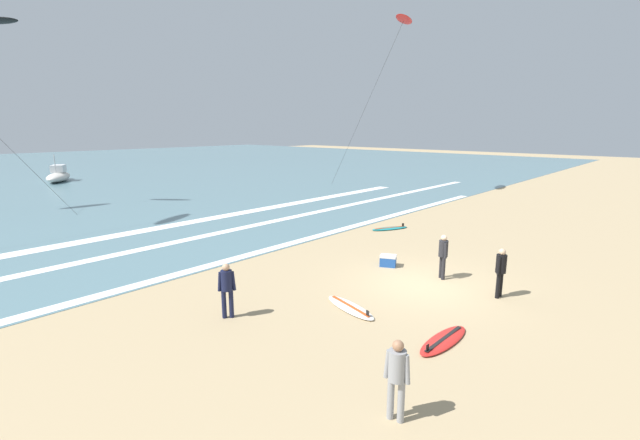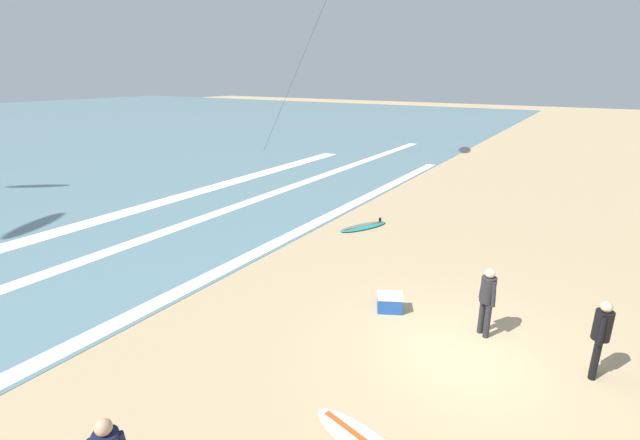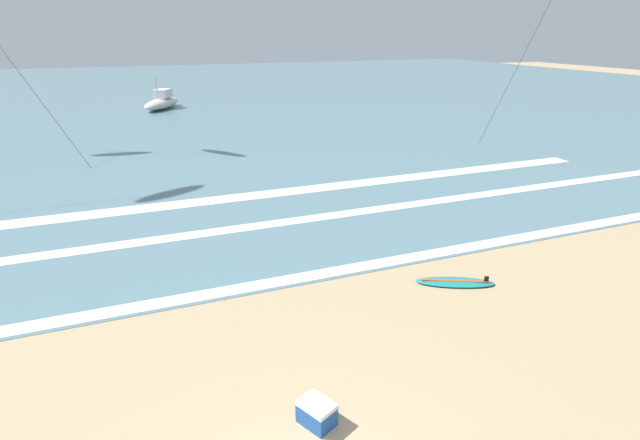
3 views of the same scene
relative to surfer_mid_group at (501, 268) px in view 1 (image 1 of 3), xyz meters
The scene contains 15 objects.
ground_plane 2.55m from the surfer_mid_group, 103.85° to the left, with size 160.00×160.00×0.00m, color tan.
ocean_surface 54.11m from the surfer_mid_group, 90.60° to the left, with size 140.00×90.00×0.01m, color slate.
wave_foam_shoreline 9.60m from the surfer_mid_group, 96.29° to the left, with size 39.74×0.53×0.01m, color white.
wave_foam_mid_break 13.79m from the surfer_mid_group, 97.01° to the left, with size 56.84×0.63×0.01m, color white.
wave_foam_outer_break 16.99m from the surfer_mid_group, 91.12° to the left, with size 38.51×0.96×0.01m, color white.
surfer_mid_group is the anchor object (origin of this frame).
surfer_left_far 2.17m from the surfer_mid_group, 79.81° to the left, with size 0.40×0.45×1.60m.
surfer_foreground_main 8.40m from the surfer_mid_group, 142.32° to the left, with size 0.45×0.39×1.60m.
surfer_background_far 7.27m from the surfer_mid_group, behind, with size 0.32×0.52×1.60m.
surfboard_near_water 4.94m from the surfer_mid_group, 142.75° to the left, with size 1.13×2.18×0.25m.
surfboard_right_spare 9.53m from the surfer_mid_group, 54.10° to the left, with size 2.16×1.43×0.25m.
surfboard_left_pile 3.99m from the surfer_mid_group, behind, with size 2.11×0.63×0.25m.
kite_red_mid_center 24.57m from the surfer_mid_group, 40.66° to the left, with size 3.29×8.83×13.25m.
offshore_boat 43.01m from the surfer_mid_group, 88.86° to the left, with size 4.10×5.34×2.70m.
cooler_box 4.41m from the surfer_mid_group, 86.16° to the left, with size 0.67×0.75×0.44m.
Camera 1 is at (-12.81, -6.72, 5.30)m, focal length 24.28 mm.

